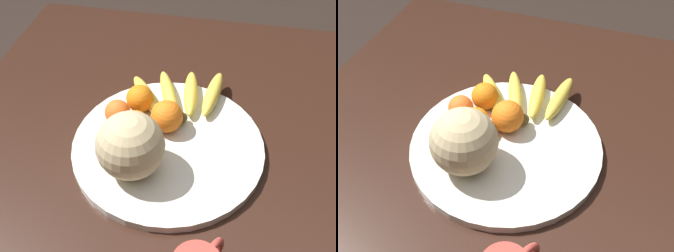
% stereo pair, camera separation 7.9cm
% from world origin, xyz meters
% --- Properties ---
extents(kitchen_table, '(1.23, 0.96, 0.71)m').
position_xyz_m(kitchen_table, '(0.00, 0.00, 0.62)').
color(kitchen_table, black).
rests_on(kitchen_table, ground_plane).
extents(fruit_bowl, '(0.40, 0.40, 0.02)m').
position_xyz_m(fruit_bowl, '(-0.07, 0.03, 0.72)').
color(fruit_bowl, silver).
rests_on(fruit_bowl, kitchen_table).
extents(melon, '(0.13, 0.13, 0.13)m').
position_xyz_m(melon, '(0.01, -0.02, 0.80)').
color(melon, '#C6B284').
rests_on(melon, fruit_bowl).
extents(banana_bunch, '(0.19, 0.23, 0.03)m').
position_xyz_m(banana_bunch, '(-0.20, 0.03, 0.75)').
color(banana_bunch, brown).
rests_on(banana_bunch, fruit_bowl).
extents(orange_front_left, '(0.07, 0.07, 0.07)m').
position_xyz_m(orange_front_left, '(-0.11, 0.02, 0.77)').
color(orange_front_left, orange).
rests_on(orange_front_left, fruit_bowl).
extents(orange_front_right, '(0.06, 0.06, 0.06)m').
position_xyz_m(orange_front_right, '(-0.07, -0.04, 0.76)').
color(orange_front_right, orange).
rests_on(orange_front_right, fruit_bowl).
extents(orange_mid_center, '(0.06, 0.06, 0.06)m').
position_xyz_m(orange_mid_center, '(-0.11, -0.09, 0.76)').
color(orange_mid_center, orange).
rests_on(orange_mid_center, fruit_bowl).
extents(orange_back_left, '(0.06, 0.06, 0.06)m').
position_xyz_m(orange_back_left, '(-0.16, -0.05, 0.76)').
color(orange_back_left, orange).
rests_on(orange_back_left, fruit_bowl).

